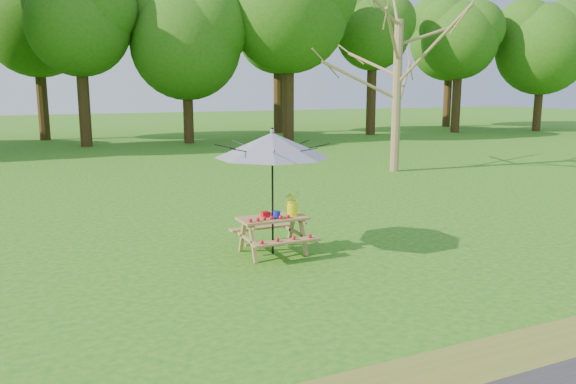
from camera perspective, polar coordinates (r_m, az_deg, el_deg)
name	(u,v)px	position (r m, az deg, el deg)	size (l,w,h in m)	color
ground	(530,255)	(10.90, 23.40, -5.92)	(120.00, 120.00, 0.00)	#226D14
picnic_table	(273,236)	(10.03, -1.55, -4.48)	(1.20, 1.32, 0.67)	#A9814C
patio_umbrella	(272,145)	(9.73, -1.61, 4.78)	(2.66, 2.66, 2.25)	black
produce_bins	(271,214)	(9.93, -1.78, -2.28)	(0.28, 0.41, 0.13)	red
tomatoes_row	(269,218)	(9.72, -1.96, -2.67)	(0.77, 0.13, 0.07)	red
flower_bucket	(292,202)	(10.01, 0.40, -1.04)	(0.30, 0.27, 0.46)	#FCFF0D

